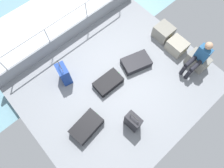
{
  "coord_description": "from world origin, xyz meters",
  "views": [
    {
      "loc": [
        1.6,
        -1.66,
        5.28
      ],
      "look_at": [
        -0.04,
        -0.19,
        0.25
      ],
      "focal_mm": 32.29,
      "sensor_mm": 36.0,
      "label": 1
    }
  ],
  "objects_px": {
    "suitcase_0": "(108,82)",
    "suitcase_3": "(87,127)",
    "cargo_crate_0": "(163,32)",
    "cargo_crate_2": "(198,61)",
    "suitcase_4": "(136,63)",
    "suitcase_2": "(133,122)",
    "passenger_seated": "(199,58)",
    "cargo_crate_1": "(177,46)",
    "suitcase_1": "(64,74)"
  },
  "relations": [
    {
      "from": "cargo_crate_0",
      "to": "suitcase_0",
      "type": "bearing_deg",
      "value": -87.46
    },
    {
      "from": "passenger_seated",
      "to": "suitcase_4",
      "type": "relative_size",
      "value": 1.21
    },
    {
      "from": "cargo_crate_1",
      "to": "suitcase_1",
      "type": "distance_m",
      "value": 3.43
    },
    {
      "from": "passenger_seated",
      "to": "suitcase_2",
      "type": "xyz_separation_m",
      "value": [
        0.03,
        -2.48,
        -0.28
      ]
    },
    {
      "from": "cargo_crate_2",
      "to": "suitcase_4",
      "type": "height_order",
      "value": "cargo_crate_2"
    },
    {
      "from": "suitcase_2",
      "to": "suitcase_4",
      "type": "xyz_separation_m",
      "value": [
        -1.22,
        1.35,
        -0.21
      ]
    },
    {
      "from": "cargo_crate_0",
      "to": "suitcase_2",
      "type": "relative_size",
      "value": 0.73
    },
    {
      "from": "cargo_crate_1",
      "to": "suitcase_1",
      "type": "xyz_separation_m",
      "value": [
        -1.43,
        -3.12,
        0.14
      ]
    },
    {
      "from": "suitcase_3",
      "to": "cargo_crate_1",
      "type": "bearing_deg",
      "value": 91.05
    },
    {
      "from": "suitcase_1",
      "to": "suitcase_2",
      "type": "xyz_separation_m",
      "value": [
        2.21,
        0.49,
        -0.01
      ]
    },
    {
      "from": "suitcase_0",
      "to": "cargo_crate_2",
      "type": "bearing_deg",
      "value": 62.03
    },
    {
      "from": "cargo_crate_0",
      "to": "suitcase_4",
      "type": "distance_m",
      "value": 1.36
    },
    {
      "from": "passenger_seated",
      "to": "suitcase_4",
      "type": "height_order",
      "value": "passenger_seated"
    },
    {
      "from": "cargo_crate_2",
      "to": "suitcase_2",
      "type": "xyz_separation_m",
      "value": [
        0.03,
        -2.67,
        0.11
      ]
    },
    {
      "from": "cargo_crate_2",
      "to": "suitcase_3",
      "type": "bearing_deg",
      "value": -100.74
    },
    {
      "from": "suitcase_2",
      "to": "cargo_crate_2",
      "type": "bearing_deg",
      "value": 90.71
    },
    {
      "from": "cargo_crate_0",
      "to": "suitcase_3",
      "type": "height_order",
      "value": "cargo_crate_0"
    },
    {
      "from": "suitcase_4",
      "to": "passenger_seated",
      "type": "bearing_deg",
      "value": 43.71
    },
    {
      "from": "cargo_crate_2",
      "to": "suitcase_2",
      "type": "bearing_deg",
      "value": -89.29
    },
    {
      "from": "suitcase_4",
      "to": "suitcase_2",
      "type": "bearing_deg",
      "value": -47.89
    },
    {
      "from": "cargo_crate_1",
      "to": "suitcase_4",
      "type": "distance_m",
      "value": 1.35
    },
    {
      "from": "cargo_crate_1",
      "to": "suitcase_2",
      "type": "distance_m",
      "value": 2.74
    },
    {
      "from": "cargo_crate_2",
      "to": "cargo_crate_1",
      "type": "bearing_deg",
      "value": -176.77
    },
    {
      "from": "cargo_crate_2",
      "to": "suitcase_1",
      "type": "distance_m",
      "value": 3.84
    },
    {
      "from": "suitcase_0",
      "to": "cargo_crate_1",
      "type": "bearing_deg",
      "value": 77.7
    },
    {
      "from": "suitcase_1",
      "to": "cargo_crate_2",
      "type": "bearing_deg",
      "value": 55.43
    },
    {
      "from": "cargo_crate_2",
      "to": "suitcase_4",
      "type": "bearing_deg",
      "value": -131.93
    },
    {
      "from": "passenger_seated",
      "to": "suitcase_4",
      "type": "xyz_separation_m",
      "value": [
        -1.19,
        -1.13,
        -0.49
      ]
    },
    {
      "from": "suitcase_1",
      "to": "suitcase_4",
      "type": "bearing_deg",
      "value": 61.67
    },
    {
      "from": "cargo_crate_1",
      "to": "suitcase_3",
      "type": "distance_m",
      "value": 3.56
    },
    {
      "from": "cargo_crate_0",
      "to": "cargo_crate_1",
      "type": "relative_size",
      "value": 0.97
    },
    {
      "from": "suitcase_0",
      "to": "suitcase_3",
      "type": "bearing_deg",
      "value": -65.27
    },
    {
      "from": "cargo_crate_0",
      "to": "suitcase_2",
      "type": "bearing_deg",
      "value": -62.69
    },
    {
      "from": "suitcase_0",
      "to": "cargo_crate_0",
      "type": "bearing_deg",
      "value": 92.54
    },
    {
      "from": "passenger_seated",
      "to": "suitcase_3",
      "type": "height_order",
      "value": "passenger_seated"
    },
    {
      "from": "cargo_crate_1",
      "to": "suitcase_2",
      "type": "relative_size",
      "value": 0.75
    },
    {
      "from": "suitcase_3",
      "to": "suitcase_2",
      "type": "bearing_deg",
      "value": 52.45
    },
    {
      "from": "cargo_crate_0",
      "to": "suitcase_0",
      "type": "height_order",
      "value": "cargo_crate_0"
    },
    {
      "from": "cargo_crate_0",
      "to": "cargo_crate_2",
      "type": "xyz_separation_m",
      "value": [
        1.36,
        -0.03,
        0.0
      ]
    },
    {
      "from": "cargo_crate_2",
      "to": "suitcase_0",
      "type": "xyz_separation_m",
      "value": [
        -1.25,
        -2.36,
        -0.1
      ]
    },
    {
      "from": "suitcase_4",
      "to": "suitcase_3",
      "type": "bearing_deg",
      "value": -77.56
    },
    {
      "from": "suitcase_0",
      "to": "suitcase_1",
      "type": "relative_size",
      "value": 0.91
    },
    {
      "from": "suitcase_2",
      "to": "suitcase_3",
      "type": "distance_m",
      "value": 1.19
    },
    {
      "from": "suitcase_0",
      "to": "suitcase_2",
      "type": "xyz_separation_m",
      "value": [
        1.29,
        -0.31,
        0.21
      ]
    },
    {
      "from": "suitcase_2",
      "to": "suitcase_1",
      "type": "bearing_deg",
      "value": -167.42
    },
    {
      "from": "cargo_crate_2",
      "to": "suitcase_4",
      "type": "xyz_separation_m",
      "value": [
        -1.19,
        -1.32,
        -0.1
      ]
    },
    {
      "from": "cargo_crate_2",
      "to": "suitcase_3",
      "type": "relative_size",
      "value": 0.74
    },
    {
      "from": "cargo_crate_0",
      "to": "suitcase_3",
      "type": "distance_m",
      "value": 3.69
    },
    {
      "from": "cargo_crate_2",
      "to": "suitcase_4",
      "type": "relative_size",
      "value": 0.7
    },
    {
      "from": "suitcase_0",
      "to": "suitcase_3",
      "type": "relative_size",
      "value": 0.92
    }
  ]
}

